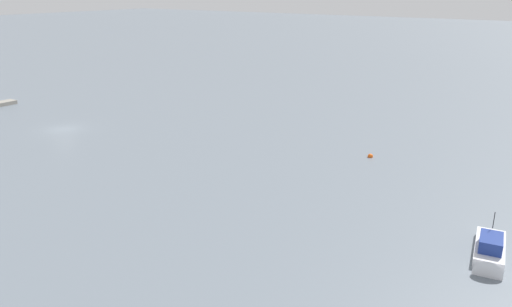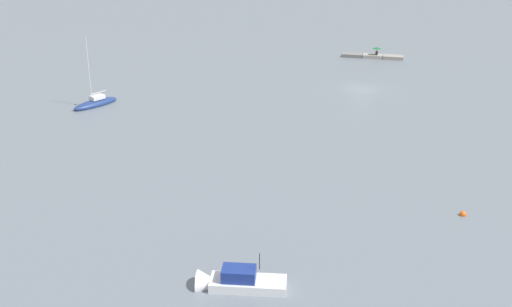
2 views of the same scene
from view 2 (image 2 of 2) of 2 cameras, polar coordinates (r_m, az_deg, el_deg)
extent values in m
plane|color=slate|center=(86.57, 9.42, 5.70)|extent=(500.00, 500.00, 0.00)
cube|color=gray|center=(104.57, 12.19, 8.41)|extent=(3.14, 1.83, 0.54)
cube|color=gray|center=(104.72, 10.42, 8.56)|extent=(3.14, 1.83, 0.54)
cube|color=slate|center=(104.96, 8.65, 8.70)|extent=(3.14, 1.83, 0.54)
cube|color=#1E2333|center=(104.41, 10.71, 8.70)|extent=(0.42, 0.47, 0.16)
cube|color=brown|center=(104.64, 10.75, 8.83)|extent=(0.43, 0.28, 0.52)
sphere|color=tan|center=(104.56, 10.77, 9.02)|extent=(0.22, 0.22, 0.22)
cylinder|color=black|center=(104.45, 10.76, 8.95)|extent=(0.02, 0.02, 1.05)
cone|color=#19662D|center=(104.32, 10.78, 9.27)|extent=(1.41, 1.41, 0.25)
sphere|color=black|center=(104.29, 10.79, 9.35)|extent=(0.05, 0.05, 0.05)
ellipsoid|color=navy|center=(80.75, -14.17, 4.33)|extent=(4.34, 6.38, 1.07)
cube|color=silver|center=(80.71, -14.05, 4.91)|extent=(1.73, 2.04, 0.49)
cylinder|color=silver|center=(79.32, -14.75, 7.29)|extent=(0.11, 0.11, 7.77)
cylinder|color=silver|center=(80.71, -13.92, 5.34)|extent=(1.03, 2.00, 0.08)
sphere|color=black|center=(79.05, -15.88, 4.23)|extent=(0.14, 0.14, 0.14)
cube|color=silver|center=(42.13, -0.72, -11.70)|extent=(5.18, 2.58, 0.83)
cone|color=silver|center=(42.42, -4.12, -11.51)|extent=(1.99, 2.00, 1.75)
cube|color=navy|center=(41.74, -1.55, -10.71)|extent=(2.37, 1.71, 0.83)
cube|color=#283847|center=(41.78, -2.37, -10.62)|extent=(0.30, 1.31, 0.58)
cylinder|color=black|center=(41.10, 0.32, -9.64)|extent=(0.05, 0.05, 1.16)
sphere|color=#EA5914|center=(53.69, 18.03, -5.19)|extent=(0.54, 0.54, 0.54)
camera|label=1|loc=(52.05, -40.91, 9.11)|focal=35.64mm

